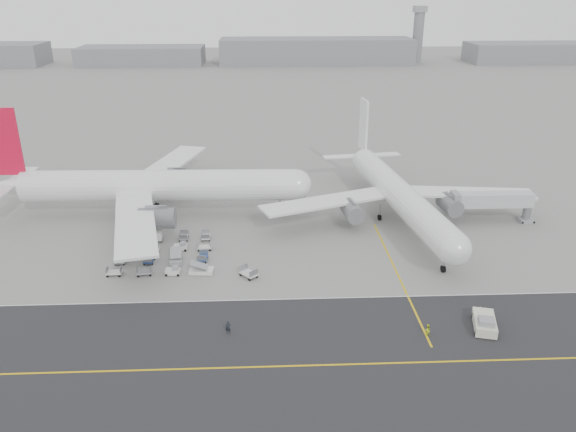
{
  "coord_description": "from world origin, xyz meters",
  "views": [
    {
      "loc": [
        8.74,
        -74.38,
        43.54
      ],
      "look_at": [
        12.6,
        12.0,
        7.49
      ],
      "focal_mm": 35.0,
      "sensor_mm": 36.0,
      "label": 1
    }
  ],
  "objects_px": {
    "control_tower": "(418,33)",
    "pushback_tug": "(485,323)",
    "airliner_b": "(398,193)",
    "jet_bridge": "(493,201)",
    "airliner_a": "(153,186)",
    "ground_crew_a": "(228,327)",
    "ground_crew_b": "(427,330)"
  },
  "relations": [
    {
      "from": "pushback_tug",
      "to": "jet_bridge",
      "type": "xyz_separation_m",
      "value": [
        14.75,
        36.13,
        3.47
      ]
    },
    {
      "from": "control_tower",
      "to": "ground_crew_a",
      "type": "bearing_deg",
      "value": -109.28
    },
    {
      "from": "airliner_b",
      "to": "airliner_a",
      "type": "bearing_deg",
      "value": 167.38
    },
    {
      "from": "jet_bridge",
      "to": "ground_crew_b",
      "type": "xyz_separation_m",
      "value": [
        -22.99,
        -37.41,
        -3.51
      ]
    },
    {
      "from": "control_tower",
      "to": "airliner_a",
      "type": "height_order",
      "value": "control_tower"
    },
    {
      "from": "airliner_b",
      "to": "jet_bridge",
      "type": "xyz_separation_m",
      "value": [
        18.35,
        -2.04,
        -1.19
      ]
    },
    {
      "from": "airliner_b",
      "to": "pushback_tug",
      "type": "relative_size",
      "value": 7.24
    },
    {
      "from": "airliner_b",
      "to": "control_tower",
      "type": "bearing_deg",
      "value": 67.35
    },
    {
      "from": "jet_bridge",
      "to": "ground_crew_a",
      "type": "bearing_deg",
      "value": -143.9
    },
    {
      "from": "control_tower",
      "to": "pushback_tug",
      "type": "bearing_deg",
      "value": -102.6
    },
    {
      "from": "airliner_a",
      "to": "ground_crew_a",
      "type": "bearing_deg",
      "value": -156.63
    },
    {
      "from": "airliner_b",
      "to": "jet_bridge",
      "type": "distance_m",
      "value": 18.5
    },
    {
      "from": "control_tower",
      "to": "airliner_a",
      "type": "relative_size",
      "value": 0.49
    },
    {
      "from": "ground_crew_a",
      "to": "control_tower",
      "type": "bearing_deg",
      "value": 68.86
    },
    {
      "from": "ground_crew_a",
      "to": "ground_crew_b",
      "type": "relative_size",
      "value": 1.11
    },
    {
      "from": "airliner_a",
      "to": "jet_bridge",
      "type": "xyz_separation_m",
      "value": [
        66.51,
        -6.52,
        -1.96
      ]
    },
    {
      "from": "airliner_a",
      "to": "ground_crew_b",
      "type": "height_order",
      "value": "airliner_a"
    },
    {
      "from": "pushback_tug",
      "to": "ground_crew_b",
      "type": "xyz_separation_m",
      "value": [
        -8.24,
        -1.28,
        -0.04
      ]
    },
    {
      "from": "ground_crew_a",
      "to": "ground_crew_b",
      "type": "xyz_separation_m",
      "value": [
        26.5,
        -1.64,
        -0.09
      ]
    },
    {
      "from": "control_tower",
      "to": "ground_crew_b",
      "type": "xyz_separation_m",
      "value": [
        -69.93,
        -277.28,
        -15.4
      ]
    },
    {
      "from": "airliner_a",
      "to": "pushback_tug",
      "type": "relative_size",
      "value": 8.28
    },
    {
      "from": "jet_bridge",
      "to": "control_tower",
      "type": "bearing_deg",
      "value": 79.17
    },
    {
      "from": "control_tower",
      "to": "ground_crew_b",
      "type": "height_order",
      "value": "control_tower"
    },
    {
      "from": "control_tower",
      "to": "ground_crew_a",
      "type": "height_order",
      "value": "control_tower"
    },
    {
      "from": "pushback_tug",
      "to": "ground_crew_b",
      "type": "distance_m",
      "value": 8.34
    },
    {
      "from": "ground_crew_a",
      "to": "jet_bridge",
      "type": "bearing_deg",
      "value": 34.0
    },
    {
      "from": "jet_bridge",
      "to": "ground_crew_b",
      "type": "distance_m",
      "value": 44.05
    },
    {
      "from": "pushback_tug",
      "to": "ground_crew_b",
      "type": "relative_size",
      "value": 4.52
    },
    {
      "from": "control_tower",
      "to": "airliner_a",
      "type": "distance_m",
      "value": 259.65
    },
    {
      "from": "control_tower",
      "to": "pushback_tug",
      "type": "xyz_separation_m",
      "value": [
        -61.69,
        -276.0,
        -15.36
      ]
    },
    {
      "from": "airliner_b",
      "to": "ground_crew_b",
      "type": "bearing_deg",
      "value": -104.0
    },
    {
      "from": "ground_crew_b",
      "to": "control_tower",
      "type": "bearing_deg",
      "value": -120.95
    }
  ]
}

